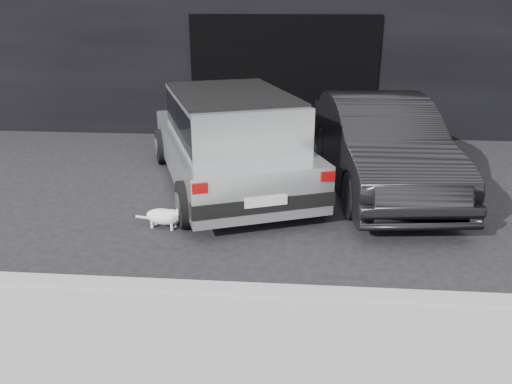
# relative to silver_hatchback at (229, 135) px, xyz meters

# --- Properties ---
(ground) EXTENTS (80.00, 80.00, 0.00)m
(ground) POSITION_rel_silver_hatchback_xyz_m (-0.25, -0.72, -0.85)
(ground) COLOR black
(ground) RESTS_ON ground
(building_facade) EXTENTS (34.00, 4.00, 5.00)m
(building_facade) POSITION_rel_silver_hatchback_xyz_m (0.75, 5.28, 1.65)
(building_facade) COLOR black
(building_facade) RESTS_ON ground
(garage_opening) EXTENTS (4.00, 0.10, 2.60)m
(garage_opening) POSITION_rel_silver_hatchback_xyz_m (0.75, 3.27, 0.45)
(garage_opening) COLOR black
(garage_opening) RESTS_ON ground
(curb) EXTENTS (18.00, 0.25, 0.12)m
(curb) POSITION_rel_silver_hatchback_xyz_m (0.75, -3.32, -0.79)
(curb) COLOR gray
(curb) RESTS_ON ground
(sidewalk) EXTENTS (18.00, 2.20, 0.11)m
(sidewalk) POSITION_rel_silver_hatchback_xyz_m (0.75, -4.52, -0.80)
(sidewalk) COLOR gray
(sidewalk) RESTS_ON ground
(silver_hatchback) EXTENTS (3.25, 4.61, 1.56)m
(silver_hatchback) POSITION_rel_silver_hatchback_xyz_m (0.00, 0.00, 0.00)
(silver_hatchback) COLOR silver
(silver_hatchback) RESTS_ON ground
(second_car) EXTENTS (2.00, 4.53, 1.45)m
(second_car) POSITION_rel_silver_hatchback_xyz_m (2.39, 0.16, -0.13)
(second_car) COLOR black
(second_car) RESTS_ON ground
(cat_siamese) EXTENTS (0.38, 0.80, 0.28)m
(cat_siamese) POSITION_rel_silver_hatchback_xyz_m (0.01, -1.48, -0.72)
(cat_siamese) COLOR beige
(cat_siamese) RESTS_ON ground
(cat_white) EXTENTS (0.72, 0.33, 0.34)m
(cat_white) POSITION_rel_silver_hatchback_xyz_m (-0.64, -1.69, -0.69)
(cat_white) COLOR white
(cat_white) RESTS_ON ground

